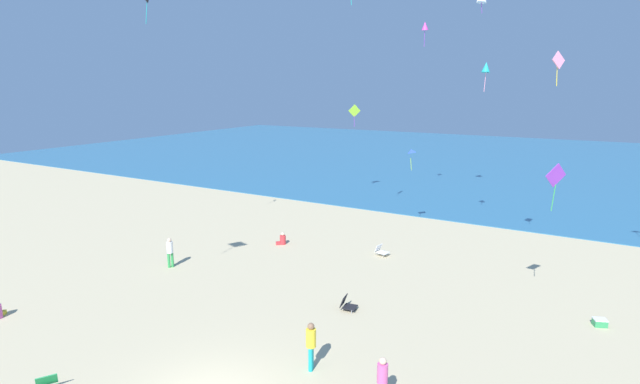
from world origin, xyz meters
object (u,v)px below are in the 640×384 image
(kite_teal, at_px, (486,67))
(kite_magenta, at_px, (425,26))
(kite_purple, at_px, (556,177))
(beach_chair_far_left, at_px, (347,304))
(kite_blue, at_px, (411,151))
(person_4, at_px, (311,343))
(beach_chair_mid_beach, at_px, (381,251))
(person_1, at_px, (382,379))
(person_3, at_px, (170,250))
(cooler_box, at_px, (600,322))
(kite_pink, at_px, (558,61))
(person_5, at_px, (282,240))
(kite_lime, at_px, (354,111))

(kite_teal, bearing_deg, kite_magenta, 130.42)
(kite_teal, bearing_deg, kite_purple, -63.05)
(beach_chair_far_left, distance_m, kite_blue, 12.30)
(person_4, relative_size, kite_magenta, 0.92)
(beach_chair_mid_beach, bearing_deg, beach_chair_far_left, -69.19)
(person_1, relative_size, kite_blue, 1.17)
(beach_chair_far_left, distance_m, person_3, 9.74)
(beach_chair_far_left, xyz_separation_m, cooler_box, (8.86, 3.52, -0.10))
(person_1, distance_m, kite_purple, 9.91)
(kite_purple, distance_m, kite_blue, 11.60)
(person_1, distance_m, kite_magenta, 27.54)
(cooler_box, distance_m, kite_blue, 13.77)
(kite_pink, bearing_deg, person_3, -153.14)
(beach_chair_mid_beach, distance_m, kite_teal, 11.60)
(beach_chair_far_left, relative_size, person_5, 0.98)
(beach_chair_far_left, distance_m, kite_magenta, 23.00)
(beach_chair_far_left, distance_m, kite_purple, 9.26)
(kite_purple, xyz_separation_m, kite_pink, (-0.65, 4.73, 4.30))
(kite_lime, distance_m, kite_magenta, 7.97)
(kite_blue, distance_m, kite_lime, 9.95)
(kite_magenta, bearing_deg, kite_pink, -48.59)
(beach_chair_far_left, bearing_deg, kite_magenta, 92.55)
(kite_lime, relative_size, kite_pink, 1.15)
(person_1, distance_m, kite_blue, 17.40)
(person_1, bearing_deg, beach_chair_mid_beach, 68.77)
(person_5, bearing_deg, kite_blue, -175.29)
(person_3, xyz_separation_m, person_4, (10.62, -4.13, 0.05))
(cooler_box, xyz_separation_m, kite_blue, (-10.30, 7.71, 4.91))
(kite_purple, height_order, kite_pink, kite_pink)
(person_4, height_order, kite_blue, kite_blue)
(person_3, height_order, person_4, person_4)
(person_5, height_order, kite_lime, kite_lime)
(beach_chair_mid_beach, xyz_separation_m, kite_purple, (8.16, -3.46, 5.33))
(beach_chair_far_left, height_order, beach_chair_mid_beach, beach_chair_far_left)
(kite_teal, relative_size, kite_magenta, 0.94)
(kite_pink, bearing_deg, person_4, -113.57)
(person_3, bearing_deg, beach_chair_far_left, -147.47)
(person_1, xyz_separation_m, kite_purple, (3.31, 8.06, 4.72))
(kite_magenta, bearing_deg, person_5, -104.80)
(person_1, xyz_separation_m, person_3, (-13.28, 4.72, -0.00))
(kite_purple, bearing_deg, kite_magenta, 123.30)
(cooler_box, bearing_deg, kite_purple, -169.65)
(person_4, bearing_deg, beach_chair_mid_beach, -99.25)
(person_5, distance_m, kite_magenta, 18.75)
(kite_purple, xyz_separation_m, kite_lime, (-15.36, 14.84, 1.35))
(person_5, distance_m, kite_lime, 14.22)
(cooler_box, distance_m, person_5, 15.91)
(person_5, relative_size, kite_lime, 0.41)
(beach_chair_far_left, distance_m, person_1, 6.09)
(beach_chair_mid_beach, bearing_deg, person_3, -131.36)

